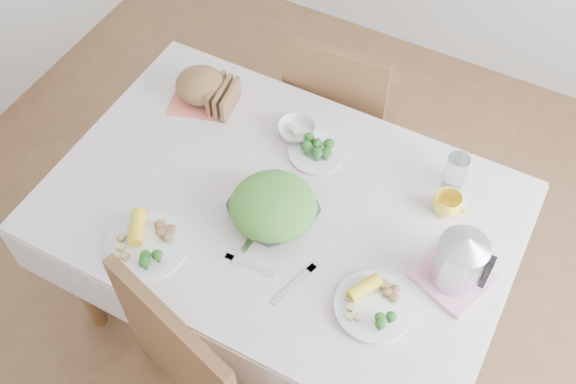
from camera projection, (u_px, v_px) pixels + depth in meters
The scene contains 18 objects.
floor at pixel (282, 310), 2.80m from camera, with size 3.60×3.60×0.00m, color brown.
dining_table at pixel (281, 265), 2.50m from camera, with size 1.40×0.90×0.75m, color brown.
tablecloth at pixel (280, 206), 2.19m from camera, with size 1.50×1.00×0.01m, color beige.
chair_far at pixel (345, 109), 2.85m from camera, with size 0.43×0.43×0.94m, color brown.
salad_bowl at pixel (273, 212), 2.13m from camera, with size 0.26×0.26×0.06m, color white.
dinner_plate_left at pixel (147, 246), 2.08m from camera, with size 0.26×0.26×0.02m, color white.
dinner_plate_right at pixel (373, 306), 1.96m from camera, with size 0.23×0.23×0.02m, color white.
broccoli_plate at pixel (317, 152), 2.31m from camera, with size 0.20×0.20×0.02m, color beige.
napkin at pixel (203, 97), 2.48m from camera, with size 0.22×0.22×0.00m, color #DE6755.
bread_loaf at pixel (201, 86), 2.43m from camera, with size 0.19×0.18×0.11m, color brown.
fruit_bowl at pixel (297, 130), 2.35m from camera, with size 0.13×0.13×0.04m, color white.
yellow_mug at pixel (447, 204), 2.15m from camera, with size 0.09×0.09×0.07m, color yellow.
glass_tumbler at pixel (455, 173), 2.19m from camera, with size 0.07×0.07×0.14m, color white.
pink_tray at pixel (453, 277), 2.02m from camera, with size 0.20×0.20×0.02m, color pink.
electric_kettle at pixel (461, 257), 1.93m from camera, with size 0.15×0.15×0.21m, color #B2B5BA.
fork_left at pixel (248, 244), 2.10m from camera, with size 0.02×0.17×0.00m, color silver.
fork_right at pixel (294, 284), 2.01m from camera, with size 0.02×0.18×0.00m, color silver.
knife at pixel (250, 265), 2.05m from camera, with size 0.02×0.17×0.00m, color silver.
Camera 1 is at (0.62, -1.10, 2.55)m, focal length 42.00 mm.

